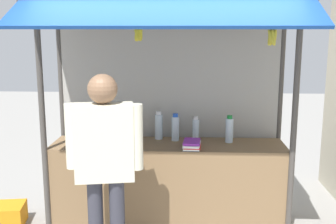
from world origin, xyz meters
The scene contains 16 objects.
ground_plane centered at (0.00, 0.00, 0.00)m, with size 20.00×20.00×0.00m, color gray.
stall_counter centered at (0.00, 0.00, 0.47)m, with size 2.51×0.59×0.94m, color olive.
stall_structure centered at (0.00, 0.08, 1.66)m, with size 2.71×1.40×2.79m.
water_bottle_front_left centered at (0.07, 0.14, 1.08)m, with size 0.09×0.09×0.30m.
water_bottle_mid_left centered at (-1.06, 0.12, 1.05)m, with size 0.07×0.07×0.24m.
water_bottle_far_right centered at (-0.97, 0.01, 1.07)m, with size 0.08×0.08×0.27m.
water_bottle_front_right centered at (0.30, 0.18, 1.06)m, with size 0.07×0.07×0.27m.
water_bottle_back_right centered at (0.66, 0.09, 1.08)m, with size 0.08×0.08×0.30m.
water_bottle_back_left centered at (-0.11, 0.20, 1.09)m, with size 0.09×0.09×0.32m.
magazine_stack_right centered at (-0.41, -0.10, 0.97)m, with size 0.22×0.32×0.05m.
magazine_stack_mid_right centered at (-0.78, -0.11, 0.98)m, with size 0.27×0.31×0.09m.
magazine_stack_center centered at (0.25, -0.17, 0.98)m, with size 0.20×0.28×0.08m.
banana_bunch_inner_right centered at (-0.26, -0.39, 2.10)m, with size 0.10×0.10×0.27m.
banana_bunch_inner_left centered at (0.98, -0.40, 2.08)m, with size 0.10×0.11×0.31m.
vendor_person centered at (-0.51, -0.87, 1.07)m, with size 0.68×0.30×1.79m.
plastic_crate centered at (-1.78, -0.08, 0.12)m, with size 0.33×0.33×0.23m, color orange.
Camera 1 is at (0.21, -4.28, 2.14)m, focal length 43.96 mm.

